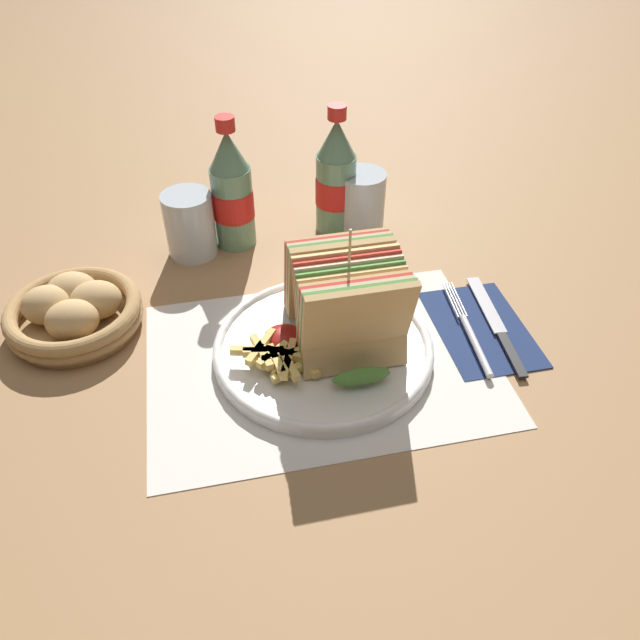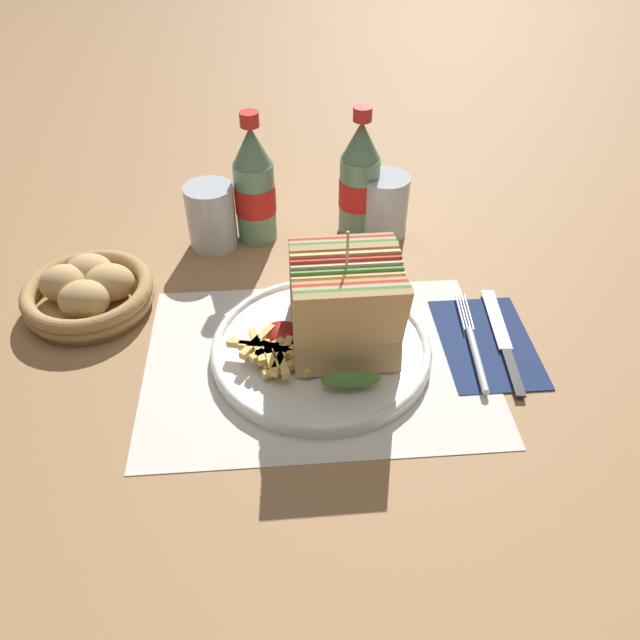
% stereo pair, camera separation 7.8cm
% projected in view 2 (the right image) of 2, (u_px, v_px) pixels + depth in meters
% --- Properties ---
extents(ground_plane, '(4.00, 4.00, 0.00)m').
position_uv_depth(ground_plane, '(342.00, 346.00, 0.81)').
color(ground_plane, '#9E754C').
extents(placemat, '(0.43, 0.31, 0.00)m').
position_uv_depth(placemat, '(318.00, 362.00, 0.78)').
color(placemat, silver).
rests_on(placemat, ground_plane).
extents(plate_main, '(0.28, 0.28, 0.02)m').
position_uv_depth(plate_main, '(321.00, 348.00, 0.79)').
color(plate_main, white).
rests_on(plate_main, ground_plane).
extents(club_sandwich, '(0.13, 0.18, 0.17)m').
position_uv_depth(club_sandwich, '(344.00, 305.00, 0.74)').
color(club_sandwich, tan).
rests_on(club_sandwich, plate_main).
extents(fries_pile, '(0.11, 0.09, 0.02)m').
position_uv_depth(fries_pile, '(274.00, 353.00, 0.75)').
color(fries_pile, '#E5C166').
rests_on(fries_pile, plate_main).
extents(ketchup_blob, '(0.05, 0.04, 0.02)m').
position_uv_depth(ketchup_blob, '(282.00, 334.00, 0.78)').
color(ketchup_blob, maroon).
rests_on(ketchup_blob, plate_main).
extents(napkin, '(0.12, 0.18, 0.00)m').
position_uv_depth(napkin, '(487.00, 342.00, 0.81)').
color(napkin, navy).
rests_on(napkin, ground_plane).
extents(fork, '(0.03, 0.19, 0.01)m').
position_uv_depth(fork, '(474.00, 349.00, 0.79)').
color(fork, silver).
rests_on(fork, napkin).
extents(knife, '(0.03, 0.20, 0.00)m').
position_uv_depth(knife, '(503.00, 340.00, 0.81)').
color(knife, black).
rests_on(knife, napkin).
extents(coke_bottle_near, '(0.06, 0.06, 0.21)m').
position_uv_depth(coke_bottle_near, '(254.00, 187.00, 0.95)').
color(coke_bottle_near, slate).
rests_on(coke_bottle_near, ground_plane).
extents(coke_bottle_far, '(0.06, 0.06, 0.21)m').
position_uv_depth(coke_bottle_far, '(359.00, 181.00, 0.96)').
color(coke_bottle_far, slate).
rests_on(coke_bottle_far, ground_plane).
extents(glass_near, '(0.07, 0.07, 0.10)m').
position_uv_depth(glass_near, '(384.00, 210.00, 0.98)').
color(glass_near, silver).
rests_on(glass_near, ground_plane).
extents(glass_far, '(0.07, 0.07, 0.10)m').
position_uv_depth(glass_far, '(211.00, 216.00, 0.96)').
color(glass_far, silver).
rests_on(glass_far, ground_plane).
extents(bread_basket, '(0.18, 0.18, 0.06)m').
position_uv_depth(bread_basket, '(88.00, 291.00, 0.85)').
color(bread_basket, '#AD8451').
rests_on(bread_basket, ground_plane).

